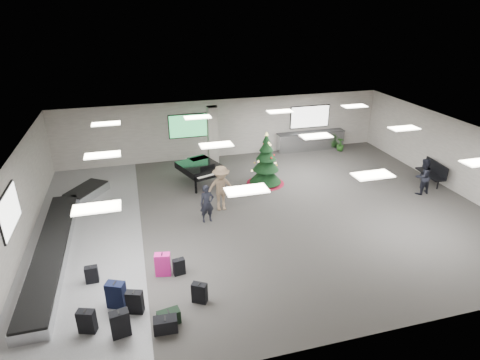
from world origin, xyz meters
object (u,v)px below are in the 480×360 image
object	(u,v)px
baggage_carousel	(60,237)
potted_plant_left	(265,150)
christmas_tree	(266,166)
service_counter	(310,141)
pink_suitcase	(163,264)
traveler_bench	(423,176)
bench	(433,171)
traveler_a	(207,204)
grand_piano	(200,168)
potted_plant_right	(340,144)
traveler_b	(221,188)

from	to	relation	value
baggage_carousel	potted_plant_left	bearing A→B (deg)	32.60
christmas_tree	service_counter	bearing A→B (deg)	43.42
pink_suitcase	traveler_bench	bearing A→B (deg)	24.63
bench	potted_plant_left	world-z (taller)	bench
christmas_tree	traveler_a	world-z (taller)	christmas_tree
grand_piano	potted_plant_left	xyz separation A→B (m)	(4.17, 2.80, -0.49)
pink_suitcase	bench	distance (m)	13.58
traveler_a	traveler_bench	xyz separation A→B (m)	(9.77, -0.09, 0.07)
grand_piano	traveler_a	size ratio (longest dim) A/B	1.64
traveler_a	potted_plant_right	xyz separation A→B (m)	(9.04, 6.02, -0.38)
traveler_a	potted_plant_left	xyz separation A→B (m)	(4.54, 6.29, -0.40)
traveler_a	potted_plant_left	world-z (taller)	traveler_a
traveler_a	traveler_bench	bearing A→B (deg)	-5.82
service_counter	christmas_tree	bearing A→B (deg)	-136.58
service_counter	traveler_bench	distance (m)	7.15
baggage_carousel	bench	distance (m)	16.48
christmas_tree	traveler_b	bearing A→B (deg)	-142.73
pink_suitcase	traveler_b	distance (m)	4.75
traveler_bench	potted_plant_right	world-z (taller)	traveler_bench
grand_piano	traveler_bench	xyz separation A→B (m)	(9.40, -3.57, -0.03)
baggage_carousel	traveler_b	bearing A→B (deg)	8.34
grand_piano	traveler_b	bearing A→B (deg)	-101.24
potted_plant_right	traveler_bench	bearing A→B (deg)	-83.19
pink_suitcase	traveler_a	world-z (taller)	traveler_a
pink_suitcase	grand_piano	world-z (taller)	grand_piano
pink_suitcase	grand_piano	bearing A→B (deg)	80.65
traveler_bench	potted_plant_right	distance (m)	6.17
baggage_carousel	traveler_bench	size ratio (longest dim) A/B	5.81
baggage_carousel	pink_suitcase	xyz separation A→B (m)	(3.40, -2.91, 0.17)
grand_piano	bench	size ratio (longest dim) A/B	1.47
grand_piano	bench	distance (m)	11.02
pink_suitcase	potted_plant_left	size ratio (longest dim) A/B	1.06
potted_plant_left	service_counter	bearing A→B (deg)	7.35
traveler_bench	potted_plant_left	distance (m)	8.26
christmas_tree	grand_piano	world-z (taller)	christmas_tree
traveler_a	potted_plant_right	bearing A→B (deg)	28.35
pink_suitcase	traveler_b	world-z (taller)	traveler_b
traveler_b	christmas_tree	bearing A→B (deg)	38.63
bench	potted_plant_left	distance (m)	8.54
baggage_carousel	pink_suitcase	bearing A→B (deg)	-40.55
grand_piano	potted_plant_left	distance (m)	5.05
grand_piano	traveler_bench	bearing A→B (deg)	-40.53
traveler_b	traveler_bench	bearing A→B (deg)	-4.48
service_counter	bench	xyz separation A→B (m)	(3.61, -5.90, 0.05)
traveler_a	traveler_b	distance (m)	1.15
service_counter	potted_plant_right	bearing A→B (deg)	-21.87
potted_plant_right	service_counter	bearing A→B (deg)	158.13
christmas_tree	traveler_a	xyz separation A→B (m)	(-3.37, -2.82, -0.11)
potted_plant_right	potted_plant_left	bearing A→B (deg)	176.57
service_counter	potted_plant_left	xyz separation A→B (m)	(-2.90, -0.37, -0.18)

